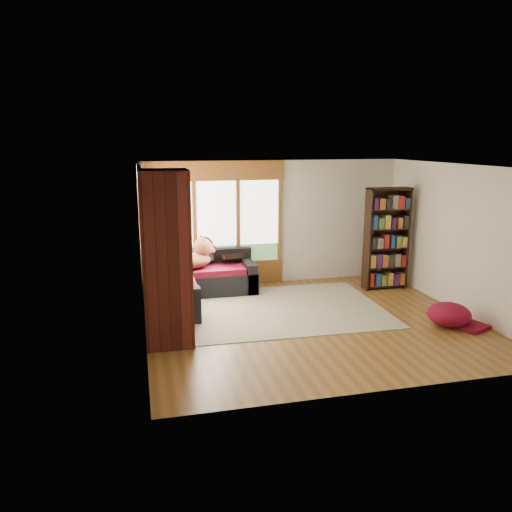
{
  "coord_description": "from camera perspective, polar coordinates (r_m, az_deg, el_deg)",
  "views": [
    {
      "loc": [
        -2.78,
        -7.56,
        3.0
      ],
      "look_at": [
        -0.72,
        1.0,
        0.95
      ],
      "focal_mm": 35.0,
      "sensor_mm": 36.0,
      "label": 1
    }
  ],
  "objects": [
    {
      "name": "roller_blind",
      "position": [
        9.68,
        -12.92,
        5.34
      ],
      "size": [
        0.03,
        0.72,
        0.9
      ],
      "primitive_type": "cube",
      "color": "#6F804F",
      "rests_on": "wall_left"
    },
    {
      "name": "dog_tan",
      "position": [
        9.79,
        -7.4,
        0.05
      ],
      "size": [
        1.04,
        0.71,
        0.54
      ],
      "rotation": [
        0.0,
        0.0,
        0.12
      ],
      "color": "brown",
      "rests_on": "sectional_sofa"
    },
    {
      "name": "throw_pillows",
      "position": [
        9.63,
        -7.68,
        -0.54
      ],
      "size": [
        1.98,
        1.68,
        0.45
      ],
      "color": "black",
      "rests_on": "sectional_sofa"
    },
    {
      "name": "windows_left",
      "position": [
        8.92,
        -12.89,
        2.1
      ],
      "size": [
        0.1,
        2.62,
        1.9
      ],
      "color": "brown",
      "rests_on": "wall_left"
    },
    {
      "name": "floor",
      "position": [
        8.6,
        6.31,
        -7.4
      ],
      "size": [
        5.5,
        5.5,
        0.0
      ],
      "primitive_type": "plane",
      "color": "brown",
      "rests_on": "ground"
    },
    {
      "name": "brick_chimney",
      "position": [
        7.42,
        -10.21,
        -0.36
      ],
      "size": [
        0.7,
        0.7,
        2.6
      ],
      "primitive_type": "cube",
      "color": "#471914",
      "rests_on": "ground"
    },
    {
      "name": "area_rug",
      "position": [
        9.14,
        3.02,
        -6.04
      ],
      "size": [
        3.67,
        2.84,
        0.01
      ],
      "primitive_type": "cube",
      "rotation": [
        0.0,
        0.0,
        -0.03
      ],
      "color": "beige",
      "rests_on": "ground"
    },
    {
      "name": "wall_front",
      "position": [
        6.02,
        14.66,
        -3.74
      ],
      "size": [
        5.5,
        0.04,
        2.6
      ],
      "primitive_type": "cube",
      "color": "silver",
      "rests_on": "ground"
    },
    {
      "name": "windows_back",
      "position": [
        10.29,
        -4.51,
        3.83
      ],
      "size": [
        2.82,
        0.1,
        1.9
      ],
      "color": "brown",
      "rests_on": "wall_back"
    },
    {
      "name": "bookshelf",
      "position": [
        10.51,
        14.7,
        1.92
      ],
      "size": [
        0.89,
        0.3,
        2.08
      ],
      "color": "black",
      "rests_on": "ground"
    },
    {
      "name": "ceiling",
      "position": [
        8.07,
        6.77,
        10.17
      ],
      "size": [
        5.5,
        5.5,
        0.0
      ],
      "primitive_type": "plane",
      "color": "white"
    },
    {
      "name": "sectional_sofa",
      "position": [
        9.68,
        -8.09,
        -3.21
      ],
      "size": [
        2.2,
        2.2,
        0.8
      ],
      "rotation": [
        0.0,
        0.0,
        0.02
      ],
      "color": "black",
      "rests_on": "ground"
    },
    {
      "name": "wall_left",
      "position": [
        7.75,
        -12.95,
        0.09
      ],
      "size": [
        0.04,
        5.0,
        2.6
      ],
      "primitive_type": "cube",
      "color": "silver",
      "rests_on": "ground"
    },
    {
      "name": "wall_back",
      "position": [
        10.58,
        1.91,
        3.84
      ],
      "size": [
        5.5,
        0.04,
        2.6
      ],
      "primitive_type": "cube",
      "color": "silver",
      "rests_on": "ground"
    },
    {
      "name": "wall_right",
      "position": [
        9.52,
        22.29,
        1.83
      ],
      "size": [
        0.04,
        5.0,
        2.6
      ],
      "primitive_type": "cube",
      "color": "silver",
      "rests_on": "ground"
    },
    {
      "name": "dog_brindle",
      "position": [
        9.09,
        -9.34,
        -1.49
      ],
      "size": [
        0.76,
        0.82,
        0.4
      ],
      "rotation": [
        0.0,
        0.0,
        2.17
      ],
      "color": "#382A18",
      "rests_on": "sectional_sofa"
    },
    {
      "name": "pouf",
      "position": [
        8.89,
        21.21,
        -6.17
      ],
      "size": [
        0.79,
        0.79,
        0.38
      ],
      "primitive_type": "ellipsoid",
      "rotation": [
        0.0,
        0.0,
        -0.14
      ],
      "color": "maroon",
      "rests_on": "area_rug"
    }
  ]
}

